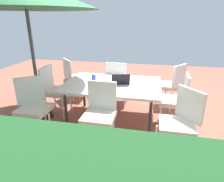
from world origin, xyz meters
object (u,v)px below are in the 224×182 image
chair_east (54,88)px  chair_northwest (180,120)px  laptop (120,82)px  chair_west (176,98)px  dining_table (112,86)px  chair_southwest (172,84)px  cup (94,78)px  chair_south (118,80)px  chair_north (100,112)px  chair_northeast (33,105)px  chair_southeast (74,77)px

chair_east → chair_northwest: size_ratio=1.00×
laptop → chair_west: bearing=165.7°
dining_table → chair_southwest: chair_southwest is taller
dining_table → chair_east: bearing=-0.2°
dining_table → cup: size_ratio=15.29×
cup → chair_west: bearing=174.8°
chair_south → chair_east: (1.14, 0.77, 0.00)m
chair_north → chair_southwest: bearing=54.5°
chair_southwest → chair_northeast: 2.76m
chair_southwest → laptop: size_ratio=2.65×
dining_table → chair_southwest: bearing=-145.1°
chair_northeast → dining_table: bearing=-6.1°
chair_southeast → laptop: size_ratio=2.65×
chair_east → chair_northeast: size_ratio=1.00×
chair_south → chair_northwest: bearing=132.4°
laptop → cup: 0.56m
dining_table → chair_northwest: bearing=143.3°
dining_table → chair_north: 0.81m
chair_north → chair_northeast: (1.11, -0.02, 0.00)m
chair_southwest → chair_northwest: bearing=36.1°
chair_west → cup: 1.54m
chair_south → chair_southwest: size_ratio=1.00×
chair_south → chair_northeast: 1.91m
chair_north → chair_northwest: same height
chair_east → cup: size_ratio=8.57×
chair_north → laptop: chair_north is taller
chair_west → chair_southeast: 2.41m
chair_east → chair_southeast: size_ratio=1.00×
chair_southwest → chair_southeast: bearing=-55.1°
chair_west → dining_table: bearing=-88.8°
chair_north → chair_southwest: size_ratio=1.00×
chair_northwest → chair_west: bearing=137.8°
cup → chair_southwest: bearing=-155.7°
chair_southeast → cup: size_ratio=8.57×
chair_west → chair_east: size_ratio=1.00×
chair_south → cup: chair_south is taller
dining_table → chair_northeast: size_ratio=1.78×
chair_south → chair_northwest: 1.97m
dining_table → chair_south: 0.78m
dining_table → cup: bearing=-16.0°
chair_east → chair_southwest: size_ratio=1.00×
chair_north → chair_southwest: (-1.15, -1.59, 0.00)m
chair_west → cup: size_ratio=8.57×
dining_table → chair_west: chair_west is taller
chair_southeast → chair_south: bearing=-137.9°
chair_southeast → dining_table: bearing=-171.2°
chair_north → chair_south: bearing=90.6°
chair_north → chair_southeast: (1.08, -1.66, 0.00)m
chair_west → chair_south: size_ratio=1.00×
chair_northwest → cup: bearing=-163.1°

